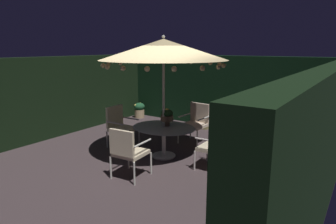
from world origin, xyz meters
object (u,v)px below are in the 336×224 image
patio_dining_table (164,132)px  potted_plant_back_right (293,162)px  patio_chair_north (218,145)px  potted_plant_left_far (305,133)px  patio_chair_northeast (196,120)px  potted_plant_left_near (235,122)px  patio_chair_southeast (127,150)px  potted_plant_right_near (139,110)px  centerpiece_planter (167,116)px  patio_chair_east (120,124)px  potted_plant_front_corner (205,118)px  patio_umbrella (163,50)px

patio_dining_table → potted_plant_back_right: patio_dining_table is taller
patio_chair_north → potted_plant_left_far: bearing=64.2°
patio_chair_northeast → potted_plant_left_far: 2.72m
patio_chair_northeast → potted_plant_left_near: (0.51, 1.41, -0.25)m
patio_chair_southeast → potted_plant_right_near: 5.02m
centerpiece_planter → patio_chair_north: 1.40m
patio_chair_east → patio_chair_southeast: size_ratio=1.02×
patio_chair_north → patio_chair_east: bearing=-179.0°
potted_plant_left_near → patio_chair_southeast: bearing=-96.7°
patio_chair_north → patio_chair_southeast: size_ratio=0.92×
patio_dining_table → patio_chair_north: 1.35m
patio_chair_north → patio_chair_east: (-2.70, -0.05, 0.04)m
patio_chair_northeast → centerpiece_planter: bearing=-93.4°
potted_plant_left_near → patio_chair_east: bearing=-125.0°
potted_plant_left_near → potted_plant_left_far: potted_plant_left_far is taller
patio_chair_north → centerpiece_planter: bearing=176.2°
patio_chair_north → patio_chair_northeast: patio_chair_northeast is taller
patio_chair_east → potted_plant_front_corner: (1.00, 2.71, -0.24)m
potted_plant_back_right → potted_plant_left_near: potted_plant_left_near is taller
patio_chair_southeast → potted_plant_left_far: patio_chair_southeast is taller
patio_chair_east → potted_plant_left_far: (3.90, 2.52, -0.21)m
patio_chair_north → potted_plant_back_right: size_ratio=1.56×
patio_chair_northeast → potted_plant_back_right: bearing=-18.4°
patio_chair_north → potted_plant_left_near: 2.84m
patio_chair_northeast → potted_plant_back_right: patio_chair_northeast is taller
patio_chair_southeast → potted_plant_front_corner: patio_chair_southeast is taller
potted_plant_front_corner → centerpiece_planter: bearing=-82.0°
centerpiece_planter → potted_plant_left_near: centerpiece_planter is taller
centerpiece_planter → potted_plant_left_far: centerpiece_planter is taller
centerpiece_planter → patio_chair_north: size_ratio=0.44×
potted_plant_back_right → potted_plant_left_far: bearing=94.4°
potted_plant_back_right → potted_plant_left_far: size_ratio=0.87×
patio_chair_north → potted_plant_left_near: bearing=105.3°
patio_chair_southeast → potted_plant_left_near: (0.48, 4.10, -0.25)m
patio_chair_east → potted_plant_left_near: 3.41m
patio_chair_east → patio_chair_northeast: bearing=43.7°
potted_plant_back_right → potted_plant_left_far: potted_plant_left_far is taller
potted_plant_front_corner → potted_plant_back_right: bearing=-35.8°
patio_chair_north → potted_plant_left_near: (-0.75, 2.74, -0.20)m
potted_plant_left_far → potted_plant_front_corner: 2.90m
centerpiece_planter → potted_plant_front_corner: 2.67m
patio_dining_table → potted_plant_left_far: (2.54, 2.50, -0.21)m
patio_chair_northeast → potted_plant_left_far: (2.46, 1.15, -0.22)m
potted_plant_back_right → potted_plant_left_near: size_ratio=0.93×
patio_umbrella → potted_plant_back_right: bearing=10.2°
potted_plant_right_near → potted_plant_left_near: size_ratio=0.84×
patio_chair_north → potted_plant_left_far: size_ratio=1.36×
patio_chair_north → patio_chair_southeast: (-1.23, -1.37, 0.05)m
patio_umbrella → potted_plant_right_near: size_ratio=5.22×
patio_umbrella → patio_chair_northeast: patio_umbrella is taller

